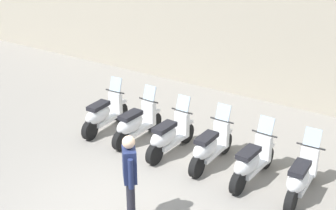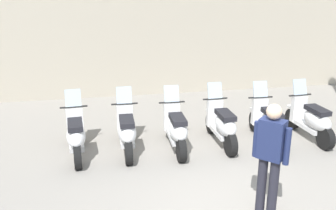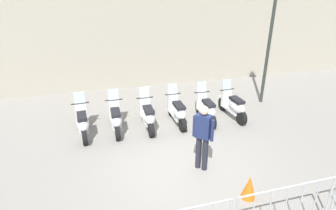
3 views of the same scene
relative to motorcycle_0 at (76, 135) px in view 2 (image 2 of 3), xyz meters
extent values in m
plane|color=gray|center=(2.48, -2.47, -0.45)|extent=(120.00, 120.00, 0.00)
cylinder|color=black|center=(-0.03, 0.70, -0.21)|extent=(0.16, 0.49, 0.48)
cylinder|color=black|center=(0.02, -0.54, -0.21)|extent=(0.16, 0.49, 0.48)
cube|color=white|center=(0.00, 0.08, -0.17)|extent=(0.32, 0.88, 0.10)
ellipsoid|color=white|center=(0.01, -0.20, 0.07)|extent=(0.40, 0.86, 0.40)
cube|color=black|center=(0.01, -0.17, 0.29)|extent=(0.31, 0.61, 0.10)
cube|color=white|center=(-0.02, 0.51, 0.10)|extent=(0.35, 0.16, 0.60)
cylinder|color=black|center=(-0.02, 0.51, 0.43)|extent=(0.56, 0.06, 0.04)
cube|color=silver|center=(-0.03, 0.56, 0.61)|extent=(0.33, 0.15, 0.35)
cube|color=white|center=(-0.03, 0.70, 0.06)|extent=(0.21, 0.33, 0.06)
cylinder|color=black|center=(1.03, 0.68, -0.21)|extent=(0.16, 0.49, 0.48)
cylinder|color=black|center=(0.98, -0.56, -0.21)|extent=(0.16, 0.49, 0.48)
cube|color=white|center=(1.01, 0.06, -0.17)|extent=(0.32, 0.88, 0.10)
ellipsoid|color=white|center=(0.99, -0.21, 0.07)|extent=(0.40, 0.86, 0.40)
cube|color=black|center=(1.00, -0.18, 0.29)|extent=(0.31, 0.61, 0.10)
cube|color=white|center=(1.03, 0.50, 0.10)|extent=(0.35, 0.16, 0.60)
cylinder|color=black|center=(1.03, 0.50, 0.43)|extent=(0.56, 0.06, 0.04)
cube|color=silver|center=(1.03, 0.55, 0.61)|extent=(0.33, 0.15, 0.35)
cube|color=white|center=(1.03, 0.68, 0.06)|extent=(0.21, 0.33, 0.06)
cylinder|color=black|center=(2.04, 0.58, -0.21)|extent=(0.16, 0.49, 0.48)
cylinder|color=black|center=(1.99, -0.66, -0.21)|extent=(0.16, 0.49, 0.48)
cube|color=white|center=(2.01, -0.04, -0.17)|extent=(0.32, 0.88, 0.10)
ellipsoid|color=white|center=(2.00, -0.32, 0.07)|extent=(0.40, 0.85, 0.40)
cube|color=black|center=(2.00, -0.29, 0.29)|extent=(0.31, 0.61, 0.10)
cube|color=white|center=(2.03, 0.40, 0.10)|extent=(0.35, 0.15, 0.60)
cylinder|color=black|center=(2.03, 0.40, 0.43)|extent=(0.56, 0.06, 0.04)
cube|color=silver|center=(2.04, 0.44, 0.61)|extent=(0.33, 0.15, 0.35)
cube|color=white|center=(2.04, 0.58, 0.06)|extent=(0.21, 0.33, 0.06)
cylinder|color=black|center=(3.03, 0.63, -0.21)|extent=(0.14, 0.48, 0.48)
cylinder|color=black|center=(3.02, -0.61, -0.21)|extent=(0.14, 0.48, 0.48)
cube|color=white|center=(3.03, 0.01, -0.17)|extent=(0.29, 0.87, 0.10)
ellipsoid|color=white|center=(3.02, -0.27, 0.07)|extent=(0.37, 0.84, 0.40)
cube|color=black|center=(3.02, -0.24, 0.29)|extent=(0.28, 0.60, 0.10)
cube|color=white|center=(3.03, 0.44, 0.10)|extent=(0.34, 0.14, 0.60)
cylinder|color=black|center=(3.03, 0.44, 0.43)|extent=(0.56, 0.04, 0.04)
cube|color=silver|center=(3.03, 0.49, 0.61)|extent=(0.32, 0.14, 0.35)
cube|color=white|center=(3.03, 0.63, 0.06)|extent=(0.20, 0.32, 0.06)
cylinder|color=black|center=(4.07, 0.52, -0.21)|extent=(0.17, 0.49, 0.48)
cylinder|color=black|center=(4.00, -0.72, -0.21)|extent=(0.17, 0.49, 0.48)
cube|color=white|center=(4.03, -0.10, -0.17)|extent=(0.33, 0.88, 0.10)
ellipsoid|color=white|center=(4.02, -0.38, 0.07)|extent=(0.41, 0.86, 0.40)
cube|color=black|center=(4.02, -0.35, 0.29)|extent=(0.32, 0.62, 0.10)
cube|color=white|center=(4.06, 0.33, 0.10)|extent=(0.35, 0.16, 0.60)
cylinder|color=black|center=(4.06, 0.33, 0.43)|extent=(0.56, 0.07, 0.04)
cube|color=silver|center=(4.06, 0.38, 0.61)|extent=(0.33, 0.16, 0.35)
cube|color=white|center=(4.07, 0.52, 0.06)|extent=(0.22, 0.33, 0.06)
cylinder|color=black|center=(5.02, 0.50, -0.21)|extent=(0.16, 0.48, 0.48)
cylinder|color=black|center=(5.07, -0.74, -0.21)|extent=(0.16, 0.48, 0.48)
cube|color=white|center=(5.04, -0.12, -0.17)|extent=(0.31, 0.88, 0.10)
ellipsoid|color=white|center=(5.05, -0.40, 0.07)|extent=(0.39, 0.85, 0.40)
cube|color=black|center=(5.05, -0.37, 0.29)|extent=(0.30, 0.61, 0.10)
cube|color=white|center=(5.03, 0.31, 0.10)|extent=(0.35, 0.15, 0.60)
cylinder|color=black|center=(5.03, 0.31, 0.43)|extent=(0.56, 0.06, 0.04)
cube|color=silver|center=(5.03, 0.36, 0.61)|extent=(0.33, 0.15, 0.35)
cube|color=white|center=(5.02, 0.50, 0.06)|extent=(0.21, 0.33, 0.06)
cylinder|color=#23232D|center=(2.77, -2.53, 0.00)|extent=(0.14, 0.14, 0.90)
cylinder|color=#23232D|center=(2.89, -2.66, 0.00)|extent=(0.14, 0.14, 0.90)
cube|color=navy|center=(2.83, -2.59, 0.75)|extent=(0.40, 0.41, 0.60)
sphere|color=beige|center=(2.83, -2.59, 1.17)|extent=(0.22, 0.22, 0.22)
cylinder|color=navy|center=(2.67, -2.42, 0.70)|extent=(0.09, 0.09, 0.55)
cylinder|color=navy|center=(2.98, -2.76, 0.70)|extent=(0.09, 0.09, 0.55)
camera|label=1|loc=(7.08, -7.95, 4.74)|focal=50.00mm
camera|label=2|loc=(0.34, -7.14, 2.89)|focal=40.34mm
camera|label=3|loc=(0.36, -7.88, 3.80)|focal=29.20mm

